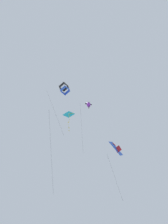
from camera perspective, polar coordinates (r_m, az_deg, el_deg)
name	(u,v)px	position (r m, az deg, el deg)	size (l,w,h in m)	color
kite_fish_mid_left	(89,105)	(38.61, 1.02, 1.65)	(2.17, 1.85, 8.50)	purple
kite_box_low_drifter	(64,89)	(36.39, -4.45, 5.25)	(3.69, 2.41, 7.43)	black
kite_diamond_highest	(68,116)	(26.74, -3.58, -0.86)	(2.91, 2.50, 8.76)	#1EB2C6
kite_delta_upper_right	(117,149)	(29.71, 7.34, -8.16)	(2.62, 1.44, 6.44)	blue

